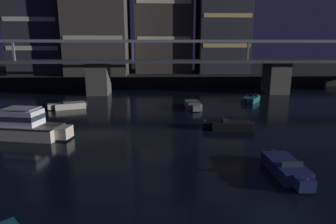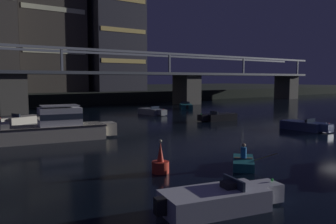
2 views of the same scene
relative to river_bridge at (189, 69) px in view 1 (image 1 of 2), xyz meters
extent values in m
plane|color=black|center=(0.00, -38.19, -4.35)|extent=(400.00, 400.00, 0.00)
cube|color=black|center=(0.00, 48.01, -3.25)|extent=(240.00, 80.00, 2.20)
cube|color=#4C4944|center=(-15.95, 0.01, -1.57)|extent=(3.60, 4.40, 5.55)
cube|color=#4C4944|center=(15.95, 0.01, -1.57)|extent=(3.60, 4.40, 5.55)
cube|color=#3D424C|center=(0.00, 0.01, 1.43)|extent=(101.68, 6.40, 0.45)
cube|color=slate|center=(0.00, -2.89, 4.85)|extent=(101.68, 0.36, 0.36)
cube|color=slate|center=(0.00, 2.91, 4.85)|extent=(101.68, 0.36, 0.36)
cube|color=slate|center=(-28.70, -2.89, 3.25)|extent=(0.30, 0.30, 3.20)
cube|color=slate|center=(-9.57, -2.89, 3.25)|extent=(0.30, 0.30, 3.20)
cube|color=slate|center=(9.57, -2.89, 3.25)|extent=(0.30, 0.30, 3.20)
cube|color=#282833|center=(-31.92, 15.86, 12.46)|extent=(11.67, 8.63, 29.21)
cube|color=beige|center=(-31.92, 11.49, 3.70)|extent=(10.73, 0.10, 0.90)
cube|color=beige|center=(-31.92, 11.49, 9.54)|extent=(10.73, 0.10, 0.90)
cube|color=beige|center=(-18.63, 9.36, 5.72)|extent=(11.99, 0.10, 0.90)
cube|color=beige|center=(-3.91, 15.44, 5.80)|extent=(12.18, 0.10, 0.90)
cube|color=beige|center=(-3.91, 15.44, 13.75)|extent=(12.18, 0.10, 0.90)
cube|color=#282833|center=(10.06, 18.44, 13.88)|extent=(11.63, 9.66, 32.05)
cube|color=#F2D172|center=(10.06, 13.56, 4.26)|extent=(10.70, 0.10, 0.90)
cube|color=#F2D172|center=(10.06, 13.56, 10.68)|extent=(10.70, 0.10, 0.90)
cube|color=beige|center=(-18.55, -24.70, -3.75)|extent=(8.35, 4.08, 1.20)
cube|color=beige|center=(-14.08, -25.56, -3.67)|extent=(1.35, 1.61, 1.04)
cube|color=black|center=(-18.55, -24.70, -3.20)|extent=(8.44, 4.17, 0.10)
cube|color=white|center=(-17.96, -24.81, -2.45)|extent=(3.54, 2.67, 1.40)
cube|color=#283342|center=(-17.96, -24.81, -2.40)|extent=(3.59, 2.72, 0.44)
cube|color=silver|center=(-17.96, -24.81, -1.60)|extent=(3.19, 2.40, 0.08)
cube|color=black|center=(1.76, -22.98, -3.95)|extent=(4.09, 2.24, 0.80)
cube|color=black|center=(-0.63, -22.70, -3.90)|extent=(1.01, 1.09, 0.70)
cube|color=#283342|center=(0.92, -22.88, -3.37)|extent=(0.26, 1.35, 0.36)
cube|color=#262628|center=(1.17, -22.91, -3.43)|extent=(0.46, 0.60, 0.24)
cube|color=black|center=(3.90, -23.23, -3.85)|extent=(0.40, 0.40, 0.60)
sphere|color=#33D84C|center=(-0.87, -22.67, -3.47)|extent=(0.12, 0.12, 0.12)
cube|color=gray|center=(-0.75, -12.39, -3.95)|extent=(1.97, 3.98, 0.80)
cube|color=gray|center=(-0.64, -14.79, -3.90)|extent=(1.03, 0.94, 0.70)
cube|color=#283342|center=(-0.71, -13.24, -3.37)|extent=(1.35, 0.16, 0.36)
cube|color=#262628|center=(-0.72, -12.99, -3.43)|extent=(0.58, 0.42, 0.24)
cube|color=black|center=(-0.84, -10.24, -3.85)|extent=(0.38, 0.38, 0.60)
sphere|color=red|center=(-0.63, -15.04, -3.47)|extent=(0.12, 0.12, 0.12)
cube|color=#196066|center=(8.63, -8.55, -3.95)|extent=(3.68, 4.25, 0.80)
cube|color=#196066|center=(9.98, -6.56, -3.90)|extent=(1.32, 1.30, 0.70)
cube|color=#283342|center=(9.10, -7.84, -3.37)|extent=(1.17, 0.84, 0.36)
cube|color=#262628|center=(8.96, -8.05, -3.43)|extent=(0.69, 0.65, 0.24)
cube|color=black|center=(7.42, -10.33, -3.85)|extent=(0.50, 0.50, 0.60)
sphere|color=beige|center=(10.12, -6.35, -3.47)|extent=(0.12, 0.12, 0.12)
cube|color=beige|center=(-17.51, -12.10, -3.95)|extent=(4.29, 3.06, 0.80)
cube|color=beige|center=(-19.76, -12.95, -3.90)|extent=(1.19, 1.24, 0.70)
cube|color=#283342|center=(-18.30, -12.40, -3.37)|extent=(0.57, 1.30, 0.36)
cube|color=#262628|center=(-18.07, -12.31, -3.43)|extent=(0.57, 0.67, 0.24)
cube|color=black|center=(-15.49, -11.34, -3.85)|extent=(0.46, 0.46, 0.60)
sphere|color=red|center=(-19.99, -13.04, -3.47)|extent=(0.12, 0.12, 0.12)
cube|color=#19234C|center=(2.63, -33.21, -3.95)|extent=(1.82, 3.92, 0.80)
cube|color=#19234C|center=(2.62, -35.61, -3.90)|extent=(0.99, 0.91, 0.70)
cube|color=#283342|center=(2.63, -34.06, -3.37)|extent=(1.35, 0.11, 0.36)
cube|color=#262628|center=(2.63, -33.81, -3.43)|extent=(0.56, 0.40, 0.24)
cube|color=black|center=(2.64, -31.05, -3.85)|extent=(0.36, 0.36, 0.60)
sphere|color=red|center=(2.62, -35.86, -3.47)|extent=(0.12, 0.12, 0.12)
camera|label=1|loc=(-5.79, -49.94, 3.68)|focal=29.90mm
camera|label=2|loc=(-27.86, -52.39, 0.54)|focal=37.89mm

